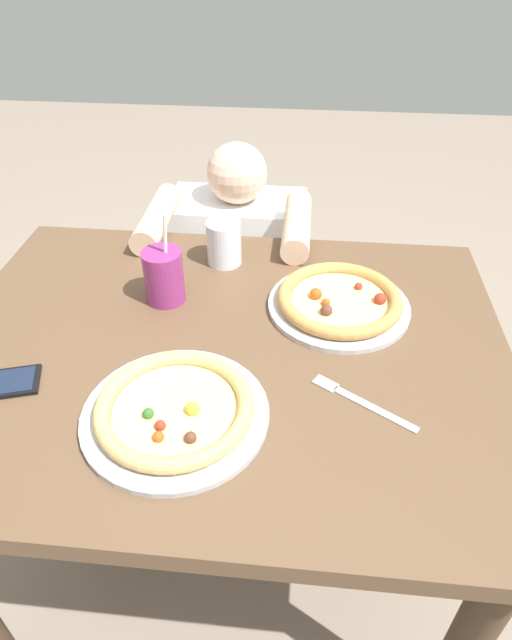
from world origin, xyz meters
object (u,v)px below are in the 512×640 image
pizza_near (175,410)px  water_cup_clear (224,242)px  fork (359,401)px  pizza_far (339,301)px  drink_cup_colored (164,276)px  diner_seated (239,294)px

pizza_near → water_cup_clear: water_cup_clear is taller
pizza_near → fork: 0.32m
pizza_near → fork: bearing=12.2°
pizza_far → fork: 0.27m
fork → drink_cup_colored: bearing=146.5°
pizza_near → pizza_far: bearing=50.2°
pizza_near → water_cup_clear: (0.01, 0.50, 0.04)m
diner_seated → pizza_near: bearing=-89.7°
water_cup_clear → pizza_near: bearing=-91.3°
pizza_near → diner_seated: (-0.00, 0.86, -0.37)m
pizza_far → fork: size_ratio=1.68×
pizza_near → diner_seated: 0.94m
drink_cup_colored → diner_seated: (0.09, 0.52, -0.41)m
pizza_near → drink_cup_colored: 0.35m
pizza_near → water_cup_clear: size_ratio=3.00×
diner_seated → pizza_far: bearing=-61.3°
pizza_near → diner_seated: diner_seated is taller
pizza_near → fork: pizza_near is taller
water_cup_clear → diner_seated: 0.54m
pizza_near → water_cup_clear: bearing=88.7°
fork → water_cup_clear: bearing=124.7°
fork → diner_seated: 0.92m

